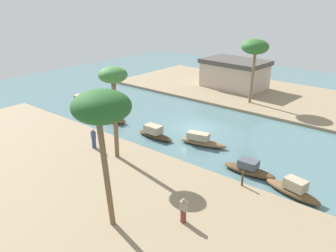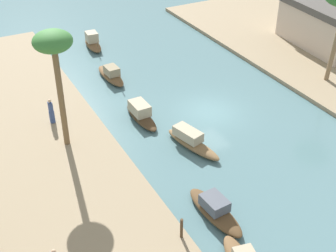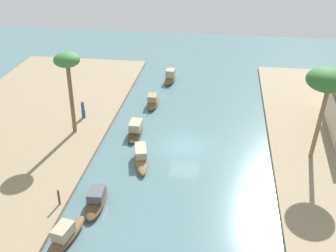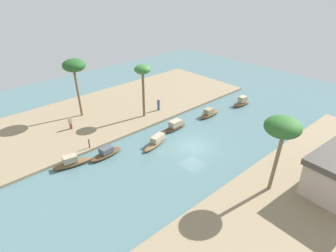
% 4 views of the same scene
% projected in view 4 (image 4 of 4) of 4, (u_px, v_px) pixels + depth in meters
% --- Properties ---
extents(river_water, '(69.06, 69.06, 0.00)m').
position_uv_depth(river_water, '(193.00, 146.00, 34.98)').
color(river_water, slate).
rests_on(river_water, ground).
extents(riverbank_left, '(39.44, 15.43, 0.30)m').
position_uv_depth(riverbank_left, '(120.00, 107.00, 44.53)').
color(riverbank_left, '#937F60').
rests_on(riverbank_left, ground).
extents(riverbank_right, '(39.44, 15.43, 0.30)m').
position_uv_depth(riverbank_right, '(322.00, 212.00, 25.28)').
color(riverbank_right, '#937F60').
rests_on(riverbank_right, ground).
extents(sampan_midstream, '(4.01, 1.27, 1.16)m').
position_uv_depth(sampan_midstream, '(209.00, 113.00, 42.07)').
color(sampan_midstream, brown).
rests_on(sampan_midstream, river_water).
extents(sampan_with_red_awning, '(3.89, 1.12, 1.17)m').
position_uv_depth(sampan_with_red_awning, '(175.00, 126.00, 38.54)').
color(sampan_with_red_awning, '#47331E').
rests_on(sampan_with_red_awning, river_water).
extents(sampan_with_tall_canopy, '(4.17, 1.87, 1.24)m').
position_uv_depth(sampan_with_tall_canopy, '(72.00, 162.00, 31.33)').
color(sampan_with_tall_canopy, brown).
rests_on(sampan_with_tall_canopy, river_water).
extents(sampan_open_hull, '(4.36, 1.95, 1.12)m').
position_uv_depth(sampan_open_hull, '(156.00, 142.00, 35.07)').
color(sampan_open_hull, brown).
rests_on(sampan_open_hull, river_water).
extents(sampan_upstream_small, '(3.50, 1.32, 1.39)m').
position_uv_depth(sampan_upstream_small, '(242.00, 102.00, 45.32)').
color(sampan_upstream_small, brown).
rests_on(sampan_upstream_small, river_water).
extents(sampan_near_left_bank, '(4.10, 1.46, 1.08)m').
position_uv_depth(sampan_near_left_bank, '(106.00, 153.00, 33.01)').
color(sampan_near_left_bank, brown).
rests_on(sampan_near_left_bank, river_water).
extents(person_on_near_bank, '(0.44, 0.38, 1.54)m').
position_uv_depth(person_on_near_bank, '(71.00, 124.00, 37.92)').
color(person_on_near_bank, brown).
rests_on(person_on_near_bank, riverbank_left).
extents(person_by_mooring, '(0.39, 0.38, 1.71)m').
position_uv_depth(person_by_mooring, '(159.00, 105.00, 42.97)').
color(person_by_mooring, '#33477A').
rests_on(person_by_mooring, riverbank_left).
extents(mooring_post, '(0.14, 0.14, 1.12)m').
position_uv_depth(mooring_post, '(89.00, 144.00, 33.88)').
color(mooring_post, '#4C3823').
rests_on(mooring_post, riverbank_left).
extents(palm_tree_left_near, '(2.16, 2.16, 7.21)m').
position_uv_depth(palm_tree_left_near, '(143.00, 72.00, 38.71)').
color(palm_tree_left_near, brown).
rests_on(palm_tree_left_near, riverbank_left).
extents(palm_tree_left_far, '(3.02, 3.02, 7.88)m').
position_uv_depth(palm_tree_left_far, '(74.00, 66.00, 38.73)').
color(palm_tree_left_far, brown).
rests_on(palm_tree_left_far, riverbank_left).
extents(palm_tree_right_tall, '(3.10, 3.10, 7.36)m').
position_uv_depth(palm_tree_right_tall, '(283.00, 128.00, 24.79)').
color(palm_tree_right_tall, '#7F6647').
rests_on(palm_tree_right_tall, riverbank_right).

